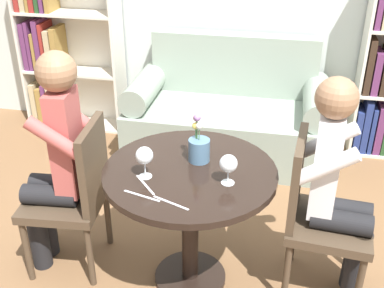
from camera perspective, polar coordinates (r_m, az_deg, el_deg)
name	(u,v)px	position (r m, az deg, el deg)	size (l,w,h in m)	color
ground_plane	(190,278)	(2.84, -0.21, -15.61)	(16.00, 16.00, 0.00)	brown
round_table	(190,196)	(2.48, -0.23, -6.17)	(0.88, 0.88, 0.72)	black
couch	(228,117)	(3.93, 4.34, 3.24)	(1.58, 0.80, 0.92)	gray
bookshelf_left	(58,41)	(4.45, -15.61, 11.70)	(0.88, 0.28, 1.55)	silver
chair_left	(76,191)	(2.72, -13.61, -5.47)	(0.45, 0.45, 0.90)	#473828
chair_right	(316,211)	(2.58, 14.53, -7.73)	(0.45, 0.45, 0.90)	#473828
person_left	(55,161)	(2.65, -15.88, -1.95)	(0.44, 0.36, 1.29)	black
person_right	(339,189)	(2.49, 17.02, -5.15)	(0.44, 0.36, 1.23)	black
wine_glass_left	(144,156)	(2.30, -5.66, -1.47)	(0.09, 0.09, 0.16)	white
wine_glass_right	(228,164)	(2.25, 4.34, -2.43)	(0.09, 0.09, 0.15)	white
flower_vase	(199,147)	(2.44, 0.82, -0.35)	(0.11, 0.11, 0.26)	slate
knife_left_setting	(171,203)	(2.16, -2.51, -6.99)	(0.18, 0.08, 0.00)	silver
fork_left_setting	(145,185)	(2.29, -5.56, -4.84)	(0.13, 0.15, 0.00)	silver
knife_right_setting	(142,196)	(2.22, -5.96, -6.12)	(0.19, 0.06, 0.00)	silver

